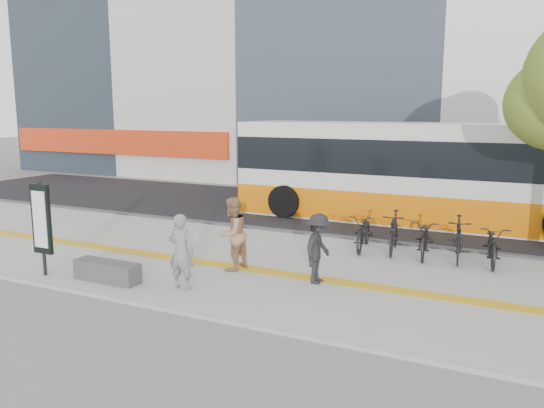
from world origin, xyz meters
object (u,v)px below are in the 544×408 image
at_px(bus, 419,176).
at_px(pedestrian_tan, 232,234).
at_px(signboard, 41,221).
at_px(pedestrian_dark, 318,249).
at_px(bench, 107,271).
at_px(seated_woman, 181,252).

xyz_separation_m(bus, pedestrian_tan, (-2.80, -7.71, -0.68)).
relative_size(signboard, bus, 0.18).
bearing_deg(pedestrian_dark, bench, 115.85).
relative_size(pedestrian_tan, pedestrian_dark, 1.13).
distance_m(bus, pedestrian_dark, 7.80).
height_order(bus, seated_woman, bus).
xyz_separation_m(bus, pedestrian_dark, (-0.61, -7.74, -0.78)).
bearing_deg(signboard, bench, 10.81).
bearing_deg(seated_woman, signboard, 3.61).
height_order(signboard, seated_woman, signboard).
height_order(seated_woman, pedestrian_tan, pedestrian_tan).
bearing_deg(bus, pedestrian_tan, -109.97).
bearing_deg(pedestrian_dark, signboard, 112.27).
xyz_separation_m(signboard, pedestrian_dark, (5.86, 2.26, -0.51)).
bearing_deg(bench, bus, 63.36).
height_order(bench, bus, bus).
relative_size(bench, signboard, 0.73).
height_order(seated_woman, pedestrian_dark, seated_woman).
bearing_deg(bench, seated_woman, 9.67).
distance_m(seated_woman, pedestrian_tan, 1.71).
bearing_deg(pedestrian_dark, pedestrian_tan, 90.31).
relative_size(bus, seated_woman, 7.69).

